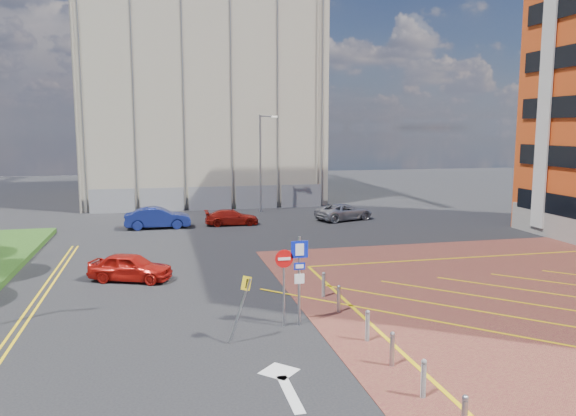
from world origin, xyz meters
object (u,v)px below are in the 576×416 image
object	(u,v)px
lamp_back	(261,159)
car_silver_back	(344,212)
warning_sign	(242,301)
car_red_left	(130,267)
car_red_back	(232,217)
car_blue_back	(158,218)
sign_cluster	(294,272)

from	to	relation	value
lamp_back	car_silver_back	xyz separation A→B (m)	(5.36, -5.53, -3.73)
lamp_back	warning_sign	xyz separation A→B (m)	(-5.78, -28.22, -2.93)
car_red_left	car_red_back	distance (m)	15.20
lamp_back	warning_sign	bearing A→B (deg)	-101.59
car_red_left	car_blue_back	size ratio (longest dim) A/B	0.84
car_blue_back	car_red_back	world-z (taller)	car_blue_back
car_blue_back	car_red_back	bearing A→B (deg)	-87.56
lamp_back	car_red_left	distance (m)	22.17
car_silver_back	warning_sign	bearing A→B (deg)	135.96
sign_cluster	car_silver_back	distance (m)	23.39
lamp_back	car_blue_back	bearing A→B (deg)	-144.55
car_red_back	car_silver_back	world-z (taller)	car_silver_back
car_red_left	car_blue_back	distance (m)	13.65
warning_sign	car_red_back	bearing A→B (deg)	83.54
car_silver_back	lamp_back	bearing A→B (deg)	26.25
car_blue_back	car_silver_back	bearing A→B (deg)	-87.63
car_red_left	car_silver_back	size ratio (longest dim) A/B	0.84
warning_sign	lamp_back	bearing A→B (deg)	78.41
sign_cluster	car_silver_back	size ratio (longest dim) A/B	0.71
lamp_back	car_silver_back	world-z (taller)	lamp_back
car_red_back	car_silver_back	bearing A→B (deg)	-86.71
lamp_back	sign_cluster	bearing A→B (deg)	-97.97
warning_sign	car_red_left	xyz separation A→B (m)	(-3.89, 8.62, -0.79)
sign_cluster	car_red_left	world-z (taller)	sign_cluster
sign_cluster	warning_sign	distance (m)	2.39
warning_sign	car_blue_back	distance (m)	22.38
sign_cluster	car_red_left	distance (m)	9.56
lamp_back	car_red_left	size ratio (longest dim) A/B	2.12
car_red_left	sign_cluster	bearing A→B (deg)	-120.00
lamp_back	car_red_left	bearing A→B (deg)	-116.26
lamp_back	warning_sign	distance (m)	28.95
car_blue_back	sign_cluster	bearing A→B (deg)	-167.14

